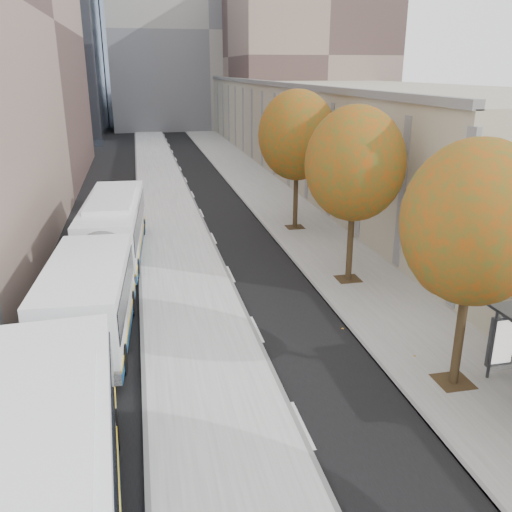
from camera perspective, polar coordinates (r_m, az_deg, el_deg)
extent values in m
cube|color=#A7A7A7|center=(36.42, -9.07, 4.03)|extent=(4.25, 150.00, 0.15)
cube|color=gray|center=(37.66, 3.19, 4.69)|extent=(4.75, 150.00, 0.08)
cube|color=#A39F82|center=(67.76, 6.21, 14.43)|extent=(18.00, 92.00, 8.00)
cube|color=gray|center=(97.02, -5.71, 22.33)|extent=(30.00, 18.00, 30.00)
cylinder|color=black|center=(17.80, 20.62, -7.84)|extent=(0.28, 0.28, 3.24)
sphere|color=#25521C|center=(16.58, 22.04, 3.25)|extent=(4.20, 4.20, 4.20)
cylinder|color=black|center=(25.18, 9.87, 1.17)|extent=(0.28, 0.28, 3.38)
sphere|color=#25521C|center=(24.31, 10.37, 9.53)|extent=(4.40, 4.40, 4.40)
cylinder|color=black|center=(33.36, 4.18, 5.95)|extent=(0.28, 0.28, 3.51)
sphere|color=#25521C|center=(32.70, 4.35, 12.55)|extent=(4.60, 4.60, 4.60)
cube|color=white|center=(25.20, -15.52, 0.18)|extent=(3.71, 18.42, 3.05)
cube|color=black|center=(25.03, -15.63, 1.39)|extent=(3.73, 17.69, 1.06)
cube|color=#146432|center=(16.99, -16.79, -10.76)|extent=(1.93, 0.17, 1.18)
imported|color=silver|center=(42.23, -14.23, 6.49)|extent=(1.52, 3.54, 1.19)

